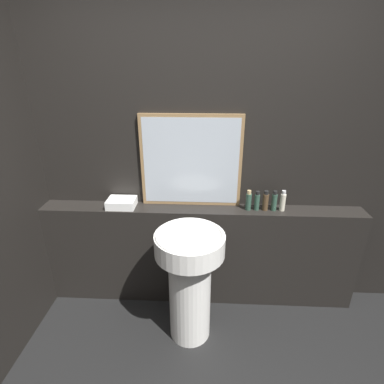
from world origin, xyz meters
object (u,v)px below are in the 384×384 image
shampoo_bottle (249,201)px  lotion_bottle (266,201)px  body_wash_bottle (274,201)px  hand_soap_bottle (283,201)px  towel_stack (122,203)px  conditioner_bottle (257,201)px  pedestal_sink (190,277)px  mirror (191,162)px

shampoo_bottle → lotion_bottle: size_ratio=1.01×
body_wash_bottle → hand_soap_bottle: hand_soap_bottle is taller
towel_stack → lotion_bottle: size_ratio=1.36×
conditioner_bottle → body_wash_bottle: (0.14, -0.00, 0.00)m
hand_soap_bottle → conditioner_bottle: bearing=-180.0°
towel_stack → body_wash_bottle: size_ratio=1.36×
pedestal_sink → body_wash_bottle: 0.88m
pedestal_sink → towel_stack: towel_stack is taller
mirror → body_wash_bottle: bearing=-7.0°
shampoo_bottle → hand_soap_bottle: (0.27, 0.00, 0.00)m
conditioner_bottle → body_wash_bottle: bearing=-0.0°
hand_soap_bottle → body_wash_bottle: bearing=-180.0°
towel_stack → body_wash_bottle: body_wash_bottle is taller
conditioner_bottle → mirror: bearing=171.3°
pedestal_sink → lotion_bottle: bearing=35.9°
shampoo_bottle → conditioner_bottle: size_ratio=1.04×
shampoo_bottle → mirror: bearing=170.1°
pedestal_sink → mirror: 0.87m
towel_stack → hand_soap_bottle: (1.29, 0.00, 0.04)m
pedestal_sink → shampoo_bottle: shampoo_bottle is taller
mirror → towel_stack: 0.66m
towel_stack → mirror: bearing=8.2°
mirror → body_wash_bottle: 0.73m
conditioner_bottle → lotion_bottle: bearing=0.0°
lotion_bottle → mirror: bearing=172.3°
towel_stack → hand_soap_bottle: bearing=0.0°
body_wash_bottle → conditioner_bottle: bearing=180.0°
mirror → towel_stack: bearing=-171.8°
body_wash_bottle → pedestal_sink: bearing=-147.0°
pedestal_sink → conditioner_bottle: size_ratio=5.67×
conditioner_bottle → body_wash_bottle: 0.14m
mirror → conditioner_bottle: size_ratio=4.99×
shampoo_bottle → pedestal_sink: bearing=-136.7°
shampoo_bottle → hand_soap_bottle: size_ratio=0.98×
pedestal_sink → conditioner_bottle: conditioner_bottle is taller
body_wash_bottle → mirror: bearing=173.0°
pedestal_sink → mirror: bearing=91.9°
conditioner_bottle → lotion_bottle: 0.07m
towel_stack → conditioner_bottle: 1.09m
conditioner_bottle → hand_soap_bottle: bearing=0.0°
mirror → body_wash_bottle: mirror is taller
shampoo_bottle → hand_soap_bottle: hand_soap_bottle is taller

